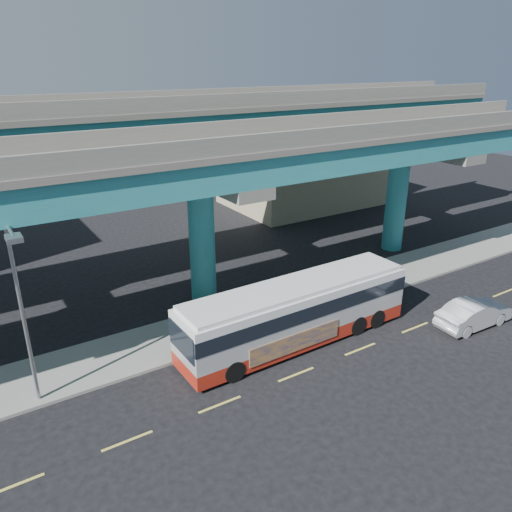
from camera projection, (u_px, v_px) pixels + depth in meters
ground at (292, 371)px, 23.19m from camera, size 120.00×120.00×0.00m
sidewalk at (233, 321)px, 27.47m from camera, size 70.00×4.00×0.15m
lane_markings at (296, 374)px, 22.95m from camera, size 58.00×0.12×0.01m
viaduct at (197, 146)px, 26.95m from camera, size 52.00×12.40×11.70m
building_beige at (302, 168)px, 48.88m from camera, size 14.00×10.23×7.00m
transit_bus at (297, 310)px, 25.01m from camera, size 12.69×2.87×3.25m
sedan at (474, 313)px, 26.86m from camera, size 2.00×4.71×1.51m
street_lamp at (20, 291)px, 18.71m from camera, size 0.50×2.63×8.14m
stop_sign at (264, 293)px, 26.29m from camera, size 0.70×0.40×2.60m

